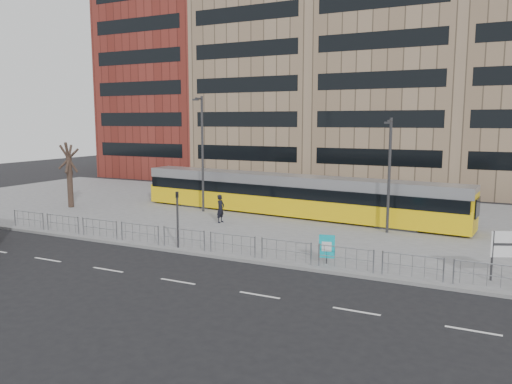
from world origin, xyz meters
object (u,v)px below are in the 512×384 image
at_px(ad_panel, 327,247).
at_px(pedestrian, 221,209).
at_px(lamp_post_west, 202,150).
at_px(tram, 290,195).
at_px(bare_tree, 68,141).
at_px(traffic_light_west, 177,212).
at_px(lamp_post_east, 389,170).

xyz_separation_m(ad_panel, pedestrian, (-9.59, 6.38, 0.12)).
bearing_deg(lamp_post_west, ad_panel, -36.14).
height_order(tram, bare_tree, bare_tree).
bearing_deg(lamp_post_west, bare_tree, -164.42).
bearing_deg(pedestrian, lamp_post_west, 51.25).
distance_m(traffic_light_west, lamp_post_east, 13.07).
xyz_separation_m(pedestrian, traffic_light_west, (1.30, -6.94, 1.02)).
xyz_separation_m(lamp_post_east, bare_tree, (-24.78, -1.68, 1.41)).
bearing_deg(pedestrian, bare_tree, 93.53).
height_order(traffic_light_west, bare_tree, bare_tree).
bearing_deg(tram, lamp_post_east, -14.46).
relative_size(tram, bare_tree, 3.49).
distance_m(lamp_post_west, lamp_post_east, 14.25).
height_order(tram, lamp_post_west, lamp_post_west).
xyz_separation_m(pedestrian, lamp_post_east, (10.87, 1.75, 2.95)).
distance_m(lamp_post_east, bare_tree, 24.88).
height_order(pedestrian, bare_tree, bare_tree).
height_order(lamp_post_west, bare_tree, lamp_post_west).
bearing_deg(lamp_post_west, tram, 12.64).
xyz_separation_m(ad_panel, lamp_post_east, (1.28, 8.13, 3.07)).
distance_m(traffic_light_west, bare_tree, 17.09).
xyz_separation_m(pedestrian, bare_tree, (-13.91, 0.07, 4.36)).
xyz_separation_m(traffic_light_west, lamp_post_east, (9.57, 8.69, 1.93)).
distance_m(ad_panel, bare_tree, 24.78).
bearing_deg(traffic_light_west, pedestrian, 76.50).
relative_size(tram, lamp_post_east, 3.58).
bearing_deg(pedestrian, lamp_post_east, -77.04).
relative_size(pedestrian, bare_tree, 0.26).
distance_m(pedestrian, lamp_post_west, 5.86).
bearing_deg(lamp_post_west, pedestrian, -42.57).
relative_size(tram, pedestrian, 13.26).
xyz_separation_m(ad_panel, traffic_light_west, (-8.29, -0.56, 1.14)).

